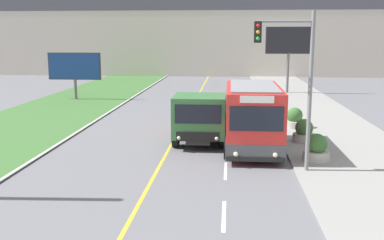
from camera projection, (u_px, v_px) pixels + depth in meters
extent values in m
cube|color=silver|center=(224.00, 215.00, 13.54)|extent=(0.12, 2.40, 0.01)
cube|color=silver|center=(226.00, 171.00, 18.04)|extent=(0.12, 2.40, 0.01)
cube|color=silver|center=(227.00, 144.00, 22.55)|extent=(0.12, 2.40, 0.01)
cube|color=silver|center=(227.00, 126.00, 27.05)|extent=(0.12, 2.40, 0.01)
cube|color=silver|center=(228.00, 113.00, 31.56)|extent=(0.12, 2.40, 0.01)
cube|color=silver|center=(228.00, 103.00, 36.06)|extent=(0.12, 2.40, 0.01)
cube|color=silver|center=(228.00, 96.00, 40.57)|extent=(0.12, 2.40, 0.01)
cube|color=silver|center=(229.00, 90.00, 45.07)|extent=(0.12, 2.40, 0.01)
cube|color=red|center=(253.00, 116.00, 20.98)|extent=(2.46, 5.87, 2.75)
cube|color=#4C4C51|center=(252.00, 137.00, 21.17)|extent=(2.48, 5.89, 0.70)
cube|color=black|center=(253.00, 107.00, 20.91)|extent=(2.48, 5.40, 0.96)
cube|color=gray|center=(253.00, 86.00, 20.72)|extent=(2.09, 5.28, 0.08)
cube|color=black|center=(257.00, 119.00, 18.01)|extent=(2.16, 0.04, 1.01)
cube|color=black|center=(255.00, 159.00, 18.31)|extent=(2.41, 0.06, 0.20)
sphere|color=#F4EAB2|center=(236.00, 154.00, 18.33)|extent=(0.20, 0.20, 0.20)
sphere|color=#F4EAB2|center=(275.00, 155.00, 18.20)|extent=(0.20, 0.20, 0.20)
cube|color=white|center=(257.00, 100.00, 17.87)|extent=(1.35, 0.04, 0.28)
cylinder|color=black|center=(227.00, 148.00, 19.68)|extent=(0.28, 1.00, 1.00)
cylinder|color=black|center=(281.00, 149.00, 19.49)|extent=(0.28, 1.00, 1.00)
cylinder|color=black|center=(228.00, 131.00, 23.13)|extent=(0.28, 1.00, 1.00)
cylinder|color=black|center=(273.00, 132.00, 22.94)|extent=(0.28, 1.00, 1.00)
cube|color=black|center=(202.00, 130.00, 23.80)|extent=(1.12, 6.24, 0.20)
cube|color=#38753D|center=(200.00, 116.00, 21.80)|extent=(2.50, 2.56, 1.96)
cube|color=black|center=(198.00, 114.00, 20.47)|extent=(2.12, 0.04, 0.88)
cube|color=black|center=(198.00, 137.00, 20.66)|extent=(2.00, 0.06, 0.44)
sphere|color=silver|center=(179.00, 138.00, 20.73)|extent=(0.18, 0.18, 0.18)
sphere|color=silver|center=(217.00, 139.00, 20.59)|extent=(0.18, 0.18, 0.18)
cube|color=orange|center=(204.00, 122.00, 25.15)|extent=(2.37, 3.43, 0.12)
cube|color=orange|center=(184.00, 110.00, 25.13)|extent=(0.12, 3.43, 1.38)
cube|color=orange|center=(224.00, 111.00, 24.94)|extent=(0.12, 3.43, 1.38)
cube|color=orange|center=(202.00, 116.00, 23.41)|extent=(2.37, 0.12, 1.38)
cube|color=orange|center=(205.00, 106.00, 26.66)|extent=(2.37, 0.12, 1.38)
cube|color=orange|center=(202.00, 100.00, 23.26)|extent=(2.37, 0.12, 0.24)
cylinder|color=black|center=(176.00, 136.00, 21.83)|extent=(0.30, 1.04, 1.04)
cylinder|color=black|center=(223.00, 137.00, 21.64)|extent=(0.30, 1.04, 1.04)
cylinder|color=black|center=(183.00, 122.00, 25.43)|extent=(0.30, 1.04, 1.04)
cylinder|color=black|center=(224.00, 123.00, 25.24)|extent=(0.30, 1.04, 1.04)
cube|color=#2D4784|center=(243.00, 100.00, 34.65)|extent=(1.80, 4.30, 0.61)
cube|color=black|center=(243.00, 91.00, 34.64)|extent=(1.53, 2.37, 0.65)
cylinder|color=black|center=(232.00, 104.00, 33.49)|extent=(0.18, 0.62, 0.62)
cylinder|color=black|center=(254.00, 105.00, 33.35)|extent=(0.18, 0.62, 0.62)
cylinder|color=black|center=(232.00, 100.00, 36.02)|extent=(0.18, 0.62, 0.62)
cylinder|color=black|center=(253.00, 100.00, 35.88)|extent=(0.18, 0.62, 0.62)
cylinder|color=slate|center=(310.00, 94.00, 17.30)|extent=(0.16, 0.16, 6.28)
cylinder|color=slate|center=(284.00, 21.00, 16.89)|extent=(2.20, 0.10, 0.10)
cube|color=black|center=(258.00, 32.00, 17.04)|extent=(0.28, 0.24, 0.80)
sphere|color=red|center=(258.00, 26.00, 16.87)|extent=(0.14, 0.14, 0.14)
sphere|color=orange|center=(258.00, 32.00, 16.92)|extent=(0.14, 0.14, 0.14)
sphere|color=green|center=(258.00, 39.00, 16.96)|extent=(0.14, 0.14, 0.14)
cylinder|color=#59595B|center=(288.00, 73.00, 42.02)|extent=(0.24, 0.24, 3.78)
cube|color=#333333|center=(289.00, 40.00, 41.45)|extent=(4.28, 0.20, 2.48)
cube|color=black|center=(289.00, 40.00, 41.35)|extent=(4.12, 0.02, 2.32)
cylinder|color=#59595B|center=(76.00, 89.00, 38.17)|extent=(0.24, 0.24, 1.77)
cube|color=#333333|center=(74.00, 66.00, 37.81)|extent=(4.50, 0.20, 2.27)
cube|color=navy|center=(74.00, 66.00, 37.70)|extent=(4.34, 0.02, 2.11)
cylinder|color=#B7B2A8|center=(316.00, 156.00, 19.18)|extent=(1.12, 1.12, 0.42)
sphere|color=#3D6B33|center=(317.00, 144.00, 19.08)|extent=(0.90, 0.90, 0.90)
cylinder|color=#B7B2A8|center=(304.00, 138.00, 22.67)|extent=(1.12, 1.12, 0.40)
sphere|color=#3D6B33|center=(304.00, 128.00, 22.58)|extent=(0.90, 0.90, 0.90)
cylinder|color=#B7B2A8|center=(294.00, 124.00, 26.17)|extent=(1.16, 1.16, 0.39)
sphere|color=#3D6B33|center=(295.00, 115.00, 26.07)|extent=(0.93, 0.93, 0.93)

